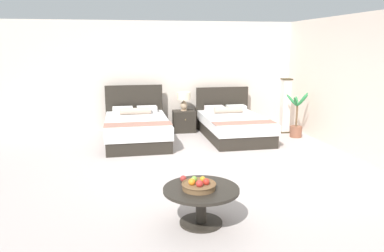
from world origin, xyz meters
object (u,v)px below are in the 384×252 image
(fruit_bowl, at_px, (199,185))
(floor_lamp_corner, at_px, (285,106))
(nightstand, at_px, (184,121))
(loose_apple, at_px, (183,179))
(bed_near_window, at_px, (137,128))
(bed_near_corner, at_px, (233,126))
(table_lamp, at_px, (184,98))
(coffee_table, at_px, (201,197))
(potted_palm, at_px, (296,123))

(fruit_bowl, xyz_separation_m, floor_lamp_corner, (2.95, 4.31, 0.15))
(nightstand, height_order, loose_apple, loose_apple)
(bed_near_window, bearing_deg, bed_near_corner, 0.04)
(bed_near_window, height_order, table_lamp, bed_near_window)
(bed_near_window, relative_size, coffee_table, 2.41)
(table_lamp, bearing_deg, bed_near_window, -145.63)
(loose_apple, bearing_deg, coffee_table, -54.15)
(coffee_table, xyz_separation_m, loose_apple, (-0.17, 0.24, 0.16))
(table_lamp, bearing_deg, bed_near_corner, -38.03)
(bed_near_window, height_order, potted_palm, bed_near_window)
(potted_palm, bearing_deg, table_lamp, 157.48)
(bed_near_corner, bearing_deg, potted_palm, -8.71)
(bed_near_window, height_order, coffee_table, bed_near_window)
(bed_near_window, bearing_deg, potted_palm, -3.44)
(coffee_table, xyz_separation_m, potted_palm, (2.99, 3.79, -0.00))
(bed_near_corner, bearing_deg, bed_near_window, -179.96)
(bed_near_window, relative_size, loose_apple, 26.77)
(table_lamp, relative_size, potted_palm, 0.43)
(bed_near_window, height_order, loose_apple, bed_near_window)
(floor_lamp_corner, height_order, potted_palm, floor_lamp_corner)
(bed_near_window, xyz_separation_m, floor_lamp_corner, (3.53, 0.27, 0.35))
(table_lamp, xyz_separation_m, coffee_table, (-0.55, -4.80, -0.49))
(bed_near_corner, xyz_separation_m, coffee_table, (-1.57, -4.01, 0.05))
(nightstand, relative_size, floor_lamp_corner, 0.40)
(nightstand, xyz_separation_m, table_lamp, (0.00, 0.02, 0.55))
(bed_near_corner, distance_m, coffee_table, 4.31)
(nightstand, relative_size, loose_apple, 6.54)
(fruit_bowl, bearing_deg, table_lamp, 83.10)
(bed_near_corner, xyz_separation_m, fruit_bowl, (-1.60, -4.04, 0.22))
(nightstand, height_order, coffee_table, nightstand)
(coffee_table, relative_size, fruit_bowl, 2.22)
(nightstand, bearing_deg, bed_near_corner, -37.32)
(bed_near_window, xyz_separation_m, nightstand, (1.16, 0.77, -0.04))
(coffee_table, bearing_deg, nightstand, 83.42)
(coffee_table, bearing_deg, loose_apple, 125.85)
(floor_lamp_corner, bearing_deg, fruit_bowl, -124.42)
(bed_near_corner, height_order, nightstand, bed_near_corner)
(bed_near_window, bearing_deg, table_lamp, 34.37)
(table_lamp, distance_m, coffee_table, 4.86)
(bed_near_window, bearing_deg, nightstand, 33.69)
(floor_lamp_corner, bearing_deg, coffee_table, -124.29)
(nightstand, distance_m, table_lamp, 0.55)
(bed_near_corner, height_order, fruit_bowl, bed_near_corner)
(fruit_bowl, distance_m, potted_palm, 4.87)
(bed_near_corner, height_order, table_lamp, bed_near_corner)
(bed_near_window, relative_size, potted_palm, 2.07)
(fruit_bowl, distance_m, loose_apple, 0.30)
(nightstand, relative_size, potted_palm, 0.51)
(fruit_bowl, bearing_deg, nightstand, 83.07)
(fruit_bowl, bearing_deg, bed_near_corner, 68.41)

